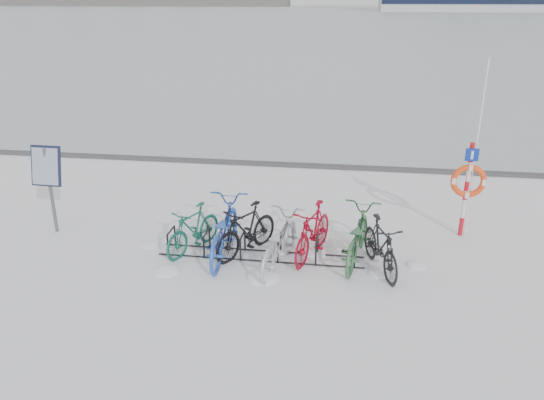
# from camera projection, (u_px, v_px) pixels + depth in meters

# --- Properties ---
(ground) EXTENTS (900.00, 900.00, 0.00)m
(ground) POSITION_uv_depth(u_px,v_px,m) (261.00, 256.00, 10.34)
(ground) COLOR white
(ground) RESTS_ON ground
(ice_sheet) EXTENTS (400.00, 298.00, 0.02)m
(ice_sheet) POSITION_uv_depth(u_px,v_px,m) (350.00, 13.00, 153.39)
(ice_sheet) COLOR #A8B4BD
(ice_sheet) RESTS_ON ground
(quay_edge) EXTENTS (400.00, 0.25, 0.10)m
(quay_edge) POSITION_uv_depth(u_px,v_px,m) (294.00, 165.00, 15.77)
(quay_edge) COLOR #3F3F42
(quay_edge) RESTS_ON ground
(bike_rack) EXTENTS (4.00, 0.48, 0.46)m
(bike_rack) POSITION_uv_depth(u_px,v_px,m) (261.00, 248.00, 10.27)
(bike_rack) COLOR black
(bike_rack) RESTS_ON ground
(info_board) EXTENTS (0.64, 0.26, 1.90)m
(info_board) POSITION_uv_depth(u_px,v_px,m) (47.00, 171.00, 10.94)
(info_board) COLOR #595B5E
(info_board) RESTS_ON ground
(lifebuoy_station) EXTENTS (0.71, 0.22, 3.68)m
(lifebuoy_station) POSITION_uv_depth(u_px,v_px,m) (468.00, 181.00, 10.77)
(lifebuoy_station) COLOR red
(lifebuoy_station) RESTS_ON ground
(shoreline) EXTENTS (180.00, 12.00, 9.50)m
(shoreline) POSITION_uv_depth(u_px,v_px,m) (107.00, 0.00, 265.97)
(shoreline) COLOR #4E4E4E
(shoreline) RESTS_ON ground
(bike_0) EXTENTS (1.04, 1.64, 0.96)m
(bike_0) POSITION_uv_depth(u_px,v_px,m) (193.00, 227.00, 10.46)
(bike_0) COLOR #145848
(bike_0) RESTS_ON ground
(bike_1) EXTENTS (0.78, 2.18, 1.14)m
(bike_1) POSITION_uv_depth(u_px,v_px,m) (223.00, 228.00, 10.22)
(bike_1) COLOR #2950B5
(bike_1) RESTS_ON ground
(bike_2) EXTENTS (1.30, 1.73, 1.03)m
(bike_2) POSITION_uv_depth(u_px,v_px,m) (246.00, 228.00, 10.32)
(bike_2) COLOR black
(bike_2) RESTS_ON ground
(bike_3) EXTENTS (1.04, 2.06, 1.03)m
(bike_3) POSITION_uv_depth(u_px,v_px,m) (279.00, 240.00, 9.84)
(bike_3) COLOR #AAADB2
(bike_3) RESTS_ON ground
(bike_4) EXTENTS (1.00, 1.85, 1.07)m
(bike_4) POSITION_uv_depth(u_px,v_px,m) (313.00, 230.00, 10.22)
(bike_4) COLOR maroon
(bike_4) RESTS_ON ground
(bike_5) EXTENTS (1.04, 2.10, 1.05)m
(bike_5) POSITION_uv_depth(u_px,v_px,m) (357.00, 234.00, 10.06)
(bike_5) COLOR #32643B
(bike_5) RESTS_ON ground
(bike_6) EXTENTS (0.98, 1.76, 1.02)m
(bike_6) POSITION_uv_depth(u_px,v_px,m) (381.00, 244.00, 9.68)
(bike_6) COLOR black
(bike_6) RESTS_ON ground
(snow_drifts) EXTENTS (5.69, 2.15, 0.21)m
(snow_drifts) POSITION_uv_depth(u_px,v_px,m) (263.00, 261.00, 10.17)
(snow_drifts) COLOR white
(snow_drifts) RESTS_ON ground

